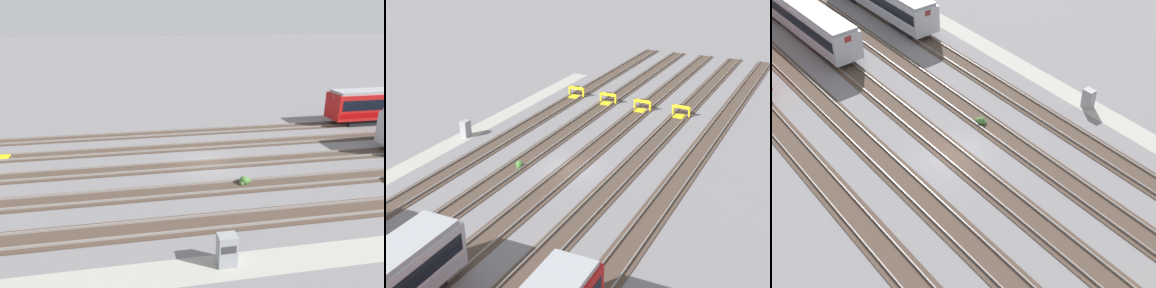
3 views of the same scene
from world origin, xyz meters
TOP-DOWN VIEW (x-y plane):
  - ground_plane at (0.00, 0.00)m, footprint 400.00×400.00m
  - service_walkway at (0.00, -12.66)m, footprint 54.00×2.00m
  - rail_track_nearest at (0.00, -8.73)m, footprint 90.00×2.23m
  - rail_track_near_inner at (0.00, -4.37)m, footprint 90.00×2.23m
  - rail_track_middle at (0.00, 0.00)m, footprint 90.00×2.24m
  - rail_track_far_inner at (0.00, 4.37)m, footprint 90.00×2.23m
  - rail_track_farthest at (0.00, 8.73)m, footprint 90.00×2.23m
  - electrical_cabinet at (-1.84, -12.49)m, footprint 0.90×0.73m
  - weed_clump at (1.80, -4.05)m, footprint 0.92×0.70m

SIDE VIEW (x-z plane):
  - ground_plane at x=0.00m, z-range 0.00..0.00m
  - service_walkway at x=0.00m, z-range 0.00..0.01m
  - rail_track_nearest at x=0.00m, z-range -0.06..0.15m
  - rail_track_near_inner at x=0.00m, z-range -0.06..0.15m
  - rail_track_middle at x=0.00m, z-range -0.06..0.15m
  - rail_track_far_inner at x=0.00m, z-range -0.06..0.15m
  - rail_track_farthest at x=0.00m, z-range -0.06..0.15m
  - weed_clump at x=1.80m, z-range -0.08..0.56m
  - electrical_cabinet at x=-1.84m, z-range 0.00..1.60m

